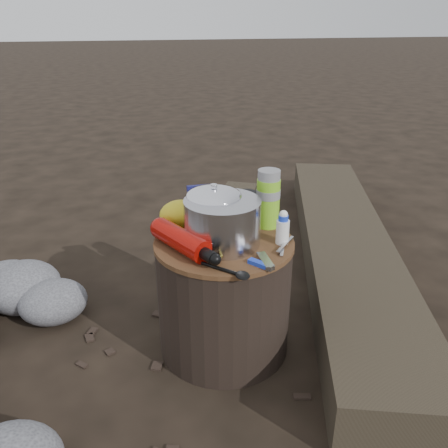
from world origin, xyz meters
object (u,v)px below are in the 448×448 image
object	(u,v)px
fuel_bottle	(181,240)
thermos	(268,199)
stump	(224,295)
camping_pot	(214,213)
travel_mug	(246,207)
log_main	(345,248)

from	to	relation	value
fuel_bottle	thermos	size ratio (longest dim) A/B	1.50
stump	thermos	xyz separation A→B (m)	(0.18, 0.07, 0.31)
stump	fuel_bottle	distance (m)	0.29
stump	camping_pot	distance (m)	0.30
stump	travel_mug	bearing A→B (deg)	45.22
travel_mug	fuel_bottle	bearing A→B (deg)	-151.27
camping_pot	fuel_bottle	distance (m)	0.15
stump	travel_mug	size ratio (longest dim) A/B	4.19
log_main	camping_pot	world-z (taller)	camping_pot
log_main	travel_mug	distance (m)	0.76
camping_pot	travel_mug	bearing A→B (deg)	31.80
fuel_bottle	travel_mug	xyz separation A→B (m)	(0.27, 0.15, 0.02)
camping_pot	thermos	size ratio (longest dim) A/B	0.88
log_main	fuel_bottle	world-z (taller)	fuel_bottle
travel_mug	log_main	bearing A→B (deg)	22.87
stump	thermos	size ratio (longest dim) A/B	2.28
log_main	thermos	distance (m)	0.76
stump	fuel_bottle	size ratio (longest dim) A/B	1.52
camping_pot	stump	bearing A→B (deg)	-56.29
stump	camping_pot	bearing A→B (deg)	123.71
stump	thermos	distance (m)	0.37
camping_pot	thermos	world-z (taller)	thermos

